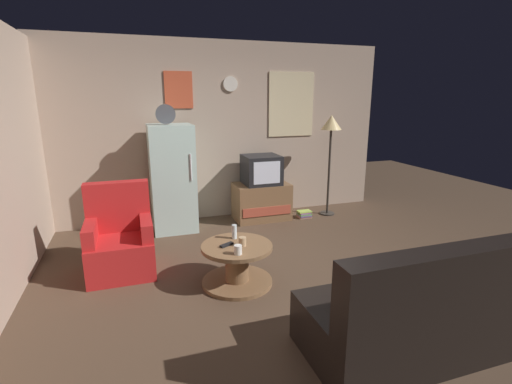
{
  "coord_description": "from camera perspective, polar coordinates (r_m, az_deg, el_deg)",
  "views": [
    {
      "loc": [
        -1.38,
        -3.23,
        1.87
      ],
      "look_at": [
        0.01,
        0.9,
        0.75
      ],
      "focal_mm": 26.17,
      "sensor_mm": 36.0,
      "label": 1
    }
  ],
  "objects": [
    {
      "name": "crt_tv",
      "position": [
        5.69,
        0.82,
        3.43
      ],
      "size": [
        0.54,
        0.51,
        0.44
      ],
      "color": "black",
      "rests_on": "tv_stand"
    },
    {
      "name": "wall_with_art",
      "position": [
        5.87,
        -4.88,
        9.22
      ],
      "size": [
        5.2,
        0.12,
        2.68
      ],
      "color": "tan",
      "rests_on": "ground_plane"
    },
    {
      "name": "mug_ceramic_tan",
      "position": [
        3.75,
        -2.09,
        -7.56
      ],
      "size": [
        0.08,
        0.08,
        0.09
      ],
      "primitive_type": "cylinder",
      "color": "tan",
      "rests_on": "coffee_table"
    },
    {
      "name": "tv_stand",
      "position": [
        5.81,
        0.83,
        -1.44
      ],
      "size": [
        0.84,
        0.53,
        0.57
      ],
      "color": "brown",
      "rests_on": "ground_plane"
    },
    {
      "name": "fridge",
      "position": [
        5.38,
        -12.66,
        2.1
      ],
      "size": [
        0.6,
        0.62,
        1.77
      ],
      "color": "silver",
      "rests_on": "ground_plane"
    },
    {
      "name": "standing_lamp",
      "position": [
        5.97,
        11.4,
        9.22
      ],
      "size": [
        0.32,
        0.32,
        1.59
      ],
      "color": "#332D28",
      "rests_on": "ground_plane"
    },
    {
      "name": "remote_control",
      "position": [
        3.76,
        -4.52,
        -8.05
      ],
      "size": [
        0.15,
        0.11,
        0.02
      ],
      "primitive_type": "cube",
      "rotation": [
        0.0,
        0.0,
        0.48
      ],
      "color": "black",
      "rests_on": "coffee_table"
    },
    {
      "name": "armchair",
      "position": [
        4.35,
        -20.02,
        -7.13
      ],
      "size": [
        0.68,
        0.68,
        0.96
      ],
      "color": "red",
      "rests_on": "ground_plane"
    },
    {
      "name": "coffee_table",
      "position": [
        3.87,
        -2.91,
        -10.98
      ],
      "size": [
        0.72,
        0.72,
        0.42
      ],
      "color": "brown",
      "rests_on": "ground_plane"
    },
    {
      "name": "wine_glass",
      "position": [
        3.92,
        -3.33,
        -6.08
      ],
      "size": [
        0.05,
        0.05,
        0.15
      ],
      "primitive_type": "cylinder",
      "color": "silver",
      "rests_on": "coffee_table"
    },
    {
      "name": "mug_ceramic_white",
      "position": [
        3.56,
        -2.78,
        -8.8
      ],
      "size": [
        0.08,
        0.08,
        0.09
      ],
      "primitive_type": "cylinder",
      "color": "silver",
      "rests_on": "coffee_table"
    },
    {
      "name": "book_stack",
      "position": [
        5.99,
        7.38,
        -3.39
      ],
      "size": [
        0.21,
        0.18,
        0.11
      ],
      "color": "#A77869",
      "rests_on": "ground_plane"
    },
    {
      "name": "ground_plane",
      "position": [
        3.98,
        4.11,
        -13.66
      ],
      "size": [
        12.0,
        12.0,
        0.0
      ],
      "primitive_type": "plane",
      "color": "#4C3828"
    },
    {
      "name": "couch",
      "position": [
        3.15,
        23.98,
        -16.59
      ],
      "size": [
        1.7,
        0.8,
        0.92
      ],
      "color": "black",
      "rests_on": "ground_plane"
    }
  ]
}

